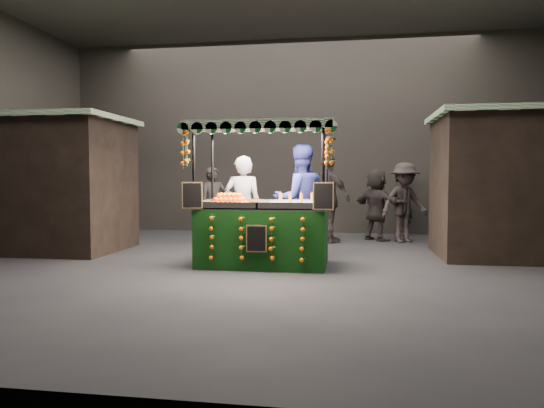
# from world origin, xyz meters

# --- Properties ---
(ground) EXTENTS (12.00, 12.00, 0.00)m
(ground) POSITION_xyz_m (0.00, 0.00, 0.00)
(ground) COLOR black
(ground) RESTS_ON ground
(market_hall) EXTENTS (12.10, 10.10, 5.05)m
(market_hall) POSITION_xyz_m (0.00, 0.00, 3.38)
(market_hall) COLOR black
(market_hall) RESTS_ON ground
(neighbour_stall_left) EXTENTS (3.00, 2.20, 2.60)m
(neighbour_stall_left) POSITION_xyz_m (-4.40, 1.00, 1.31)
(neighbour_stall_left) COLOR black
(neighbour_stall_left) RESTS_ON ground
(neighbour_stall_right) EXTENTS (3.00, 2.20, 2.60)m
(neighbour_stall_right) POSITION_xyz_m (4.40, 1.50, 1.31)
(neighbour_stall_right) COLOR black
(neighbour_stall_right) RESTS_ON ground
(juice_stall) EXTENTS (2.37, 1.39, 2.30)m
(juice_stall) POSITION_xyz_m (0.04, -0.09, 0.71)
(juice_stall) COLOR black
(juice_stall) RESTS_ON ground
(vendor_grey) EXTENTS (0.72, 0.53, 1.81)m
(vendor_grey) POSITION_xyz_m (-0.47, 0.74, 0.91)
(vendor_grey) COLOR slate
(vendor_grey) RESTS_ON ground
(vendor_blue) EXTENTS (1.20, 1.08, 2.02)m
(vendor_blue) POSITION_xyz_m (0.52, 1.01, 1.01)
(vendor_blue) COLOR navy
(vendor_blue) RESTS_ON ground
(shopper_0) EXTENTS (0.72, 0.66, 1.66)m
(shopper_0) POSITION_xyz_m (-1.57, 2.75, 0.83)
(shopper_0) COLOR #2E2925
(shopper_0) RESTS_ON ground
(shopper_1) EXTENTS (1.17, 1.18, 1.92)m
(shopper_1) POSITION_xyz_m (3.61, 2.65, 0.96)
(shopper_1) COLOR #2C2624
(shopper_1) RESTS_ON ground
(shopper_2) EXTENTS (1.19, 1.07, 1.94)m
(shopper_2) POSITION_xyz_m (0.95, 3.00, 0.97)
(shopper_2) COLOR #2E2726
(shopper_2) RESTS_ON ground
(shopper_3) EXTENTS (1.31, 1.09, 1.76)m
(shopper_3) POSITION_xyz_m (2.60, 3.35, 0.88)
(shopper_3) COLOR black
(shopper_3) RESTS_ON ground
(shopper_4) EXTENTS (1.04, 0.81, 1.88)m
(shopper_4) POSITION_xyz_m (-4.50, 3.47, 0.94)
(shopper_4) COLOR #2C2824
(shopper_4) RESTS_ON ground
(shopper_5) EXTENTS (1.39, 1.43, 1.63)m
(shopper_5) POSITION_xyz_m (2.01, 3.58, 0.82)
(shopper_5) COLOR #2C2523
(shopper_5) RESTS_ON ground
(shopper_6) EXTENTS (0.52, 0.68, 1.66)m
(shopper_6) POSITION_xyz_m (2.72, 4.60, 0.83)
(shopper_6) COLOR black
(shopper_6) RESTS_ON ground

